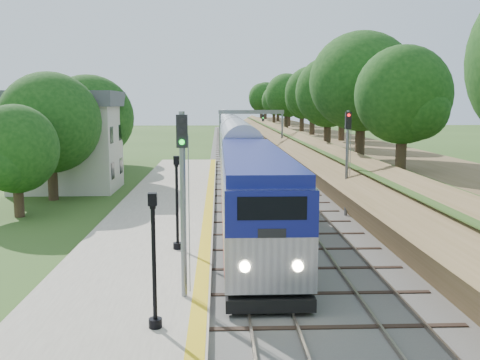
{
  "coord_description": "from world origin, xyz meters",
  "views": [
    {
      "loc": [
        -1.67,
        -13.66,
        7.04
      ],
      "look_at": [
        -0.5,
        15.81,
        2.8
      ],
      "focal_mm": 40.0,
      "sensor_mm": 36.0,
      "label": 1
    }
  ],
  "objects_px": {
    "signal_gantry": "(251,121)",
    "signal_farside": "(347,152)",
    "station_building": "(66,140)",
    "lamppost_far": "(177,208)",
    "train": "(230,137)",
    "signal_platform": "(183,185)",
    "lamppost_mid": "(154,269)"
  },
  "relations": [
    {
      "from": "lamppost_far",
      "to": "signal_platform",
      "type": "xyz_separation_m",
      "value": [
        0.7,
        -6.13,
        2.01
      ]
    },
    {
      "from": "station_building",
      "to": "train",
      "type": "relative_size",
      "value": 0.07
    },
    {
      "from": "signal_gantry",
      "to": "signal_farside",
      "type": "bearing_deg",
      "value": -84.14
    },
    {
      "from": "station_building",
      "to": "lamppost_mid",
      "type": "height_order",
      "value": "station_building"
    },
    {
      "from": "lamppost_far",
      "to": "signal_farside",
      "type": "bearing_deg",
      "value": 40.17
    },
    {
      "from": "station_building",
      "to": "signal_farside",
      "type": "distance_m",
      "value": 23.16
    },
    {
      "from": "lamppost_mid",
      "to": "train",
      "type": "bearing_deg",
      "value": 86.63
    },
    {
      "from": "station_building",
      "to": "signal_farside",
      "type": "height_order",
      "value": "station_building"
    },
    {
      "from": "lamppost_mid",
      "to": "signal_farside",
      "type": "distance_m",
      "value": 19.73
    },
    {
      "from": "signal_gantry",
      "to": "signal_platform",
      "type": "height_order",
      "value": "signal_platform"
    },
    {
      "from": "signal_farside",
      "to": "lamppost_mid",
      "type": "bearing_deg",
      "value": -119.95
    },
    {
      "from": "station_building",
      "to": "signal_platform",
      "type": "height_order",
      "value": "station_building"
    },
    {
      "from": "signal_gantry",
      "to": "lamppost_far",
      "type": "xyz_separation_m",
      "value": [
        -6.07,
        -44.59,
        -2.51
      ]
    },
    {
      "from": "signal_gantry",
      "to": "signal_farside",
      "type": "distance_m",
      "value": 36.52
    },
    {
      "from": "signal_gantry",
      "to": "signal_platform",
      "type": "distance_m",
      "value": 51.01
    },
    {
      "from": "signal_gantry",
      "to": "lamppost_mid",
      "type": "distance_m",
      "value": 53.74
    },
    {
      "from": "station_building",
      "to": "lamppost_mid",
      "type": "distance_m",
      "value": 30.25
    },
    {
      "from": "signal_gantry",
      "to": "signal_farside",
      "type": "xyz_separation_m",
      "value": [
        3.73,
        -36.32,
        -0.72
      ]
    },
    {
      "from": "station_building",
      "to": "lamppost_far",
      "type": "height_order",
      "value": "station_building"
    },
    {
      "from": "signal_gantry",
      "to": "train",
      "type": "relative_size",
      "value": 0.07
    },
    {
      "from": "signal_farside",
      "to": "station_building",
      "type": "bearing_deg",
      "value": 150.71
    },
    {
      "from": "train",
      "to": "signal_platform",
      "type": "distance_m",
      "value": 58.64
    },
    {
      "from": "signal_platform",
      "to": "lamppost_far",
      "type": "bearing_deg",
      "value": 96.47
    },
    {
      "from": "lamppost_mid",
      "to": "lamppost_far",
      "type": "relative_size",
      "value": 0.95
    },
    {
      "from": "train",
      "to": "signal_gantry",
      "type": "bearing_deg",
      "value": -72.46
    },
    {
      "from": "station_building",
      "to": "signal_gantry",
      "type": "bearing_deg",
      "value": 56.62
    },
    {
      "from": "signal_gantry",
      "to": "lamppost_mid",
      "type": "bearing_deg",
      "value": -96.5
    },
    {
      "from": "station_building",
      "to": "signal_gantry",
      "type": "relative_size",
      "value": 1.02
    },
    {
      "from": "lamppost_far",
      "to": "train",
      "type": "bearing_deg",
      "value": 86.08
    },
    {
      "from": "lamppost_mid",
      "to": "signal_farside",
      "type": "height_order",
      "value": "signal_farside"
    },
    {
      "from": "lamppost_far",
      "to": "lamppost_mid",
      "type": "bearing_deg",
      "value": -90.05
    },
    {
      "from": "signal_gantry",
      "to": "signal_farside",
      "type": "relative_size",
      "value": 1.29
    }
  ]
}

